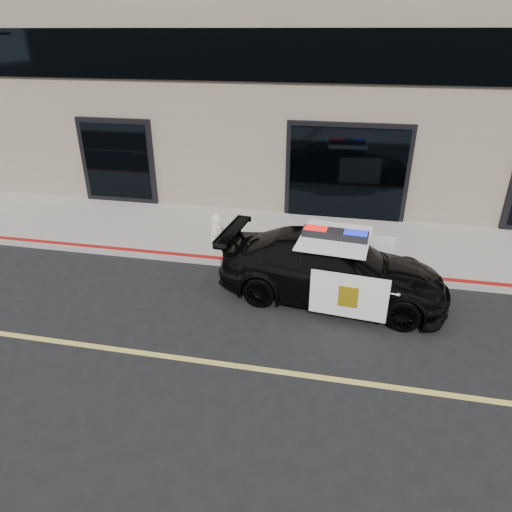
# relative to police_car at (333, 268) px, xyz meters

# --- Properties ---
(ground) EXTENTS (120.00, 120.00, 0.00)m
(ground) POSITION_rel_police_car_xyz_m (1.09, -2.59, -0.69)
(ground) COLOR black
(ground) RESTS_ON ground
(sidewalk_n) EXTENTS (60.00, 3.50, 0.15)m
(sidewalk_n) POSITION_rel_police_car_xyz_m (1.09, 2.66, -0.61)
(sidewalk_n) COLOR gray
(sidewalk_n) RESTS_ON ground
(police_car) EXTENTS (2.85, 5.07, 1.53)m
(police_car) POSITION_rel_police_car_xyz_m (0.00, 0.00, 0.00)
(police_car) COLOR black
(police_car) RESTS_ON ground
(fire_hydrant) EXTENTS (0.33, 0.46, 0.74)m
(fire_hydrant) POSITION_rel_police_car_xyz_m (-3.07, 1.99, -0.19)
(fire_hydrant) COLOR white
(fire_hydrant) RESTS_ON sidewalk_n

